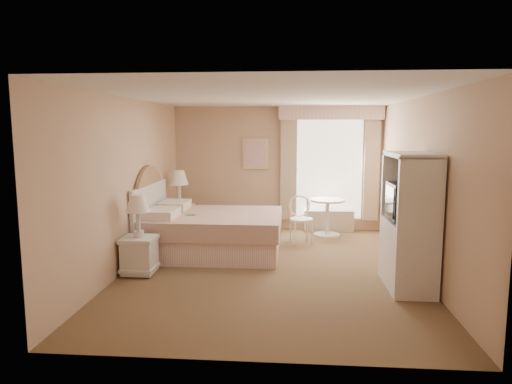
# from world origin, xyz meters

# --- Properties ---
(room) EXTENTS (4.21, 5.51, 2.51)m
(room) POSITION_xyz_m (0.00, 0.00, 1.25)
(room) COLOR brown
(room) RESTS_ON ground
(window) EXTENTS (2.05, 0.22, 2.51)m
(window) POSITION_xyz_m (1.05, 2.65, 1.34)
(window) COLOR white
(window) RESTS_ON room
(framed_art) EXTENTS (0.52, 0.04, 0.62)m
(framed_art) POSITION_xyz_m (-0.45, 2.71, 1.55)
(framed_art) COLOR #D9BB85
(framed_art) RESTS_ON room
(bed) EXTENTS (2.24, 1.76, 1.56)m
(bed) POSITION_xyz_m (-1.11, 0.79, 0.37)
(bed) COLOR #DB938E
(bed) RESTS_ON room
(nightstand_near) EXTENTS (0.46, 0.46, 1.12)m
(nightstand_near) POSITION_xyz_m (-1.84, -0.41, 0.42)
(nightstand_near) COLOR white
(nightstand_near) RESTS_ON room
(nightstand_far) EXTENTS (0.52, 0.52, 1.25)m
(nightstand_far) POSITION_xyz_m (-1.84, 1.91, 0.47)
(nightstand_far) COLOR white
(nightstand_far) RESTS_ON room
(round_table) EXTENTS (0.67, 0.67, 0.71)m
(round_table) POSITION_xyz_m (0.99, 2.22, 0.47)
(round_table) COLOR silver
(round_table) RESTS_ON room
(cafe_chair) EXTENTS (0.51, 0.51, 0.85)m
(cafe_chair) POSITION_xyz_m (0.46, 1.66, 0.49)
(cafe_chair) COLOR silver
(cafe_chair) RESTS_ON room
(armoire) EXTENTS (0.53, 1.05, 1.75)m
(armoire) POSITION_xyz_m (1.81, -0.64, 0.73)
(armoire) COLOR white
(armoire) RESTS_ON room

